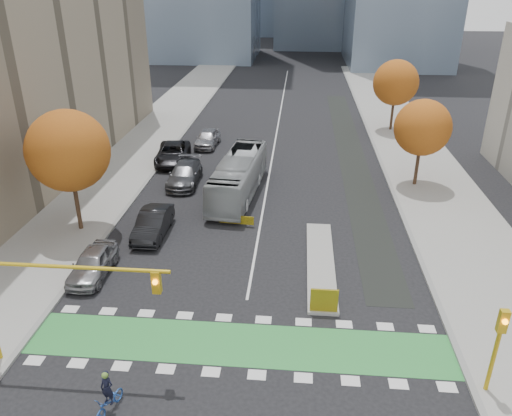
% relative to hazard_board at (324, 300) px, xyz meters
% --- Properties ---
extents(ground, '(300.00, 300.00, 0.00)m').
position_rel_hazard_board_xyz_m(ground, '(-4.00, -4.20, -0.80)').
color(ground, black).
rests_on(ground, ground).
extents(sidewalk_west, '(7.00, 120.00, 0.15)m').
position_rel_hazard_board_xyz_m(sidewalk_west, '(-17.50, 15.80, -0.73)').
color(sidewalk_west, gray).
rests_on(sidewalk_west, ground).
extents(sidewalk_east, '(7.00, 120.00, 0.15)m').
position_rel_hazard_board_xyz_m(sidewalk_east, '(9.50, 15.80, -0.73)').
color(sidewalk_east, gray).
rests_on(sidewalk_east, ground).
extents(curb_west, '(0.30, 120.00, 0.16)m').
position_rel_hazard_board_xyz_m(curb_west, '(-14.00, 15.80, -0.73)').
color(curb_west, gray).
rests_on(curb_west, ground).
extents(curb_east, '(0.30, 120.00, 0.16)m').
position_rel_hazard_board_xyz_m(curb_east, '(6.00, 15.80, -0.73)').
color(curb_east, gray).
rests_on(curb_east, ground).
extents(bike_crossing, '(20.00, 3.00, 0.01)m').
position_rel_hazard_board_xyz_m(bike_crossing, '(-4.00, -2.70, -0.79)').
color(bike_crossing, '#2D8B3B').
rests_on(bike_crossing, ground).
extents(centre_line, '(0.15, 70.00, 0.01)m').
position_rel_hazard_board_xyz_m(centre_line, '(-4.00, 35.80, -0.80)').
color(centre_line, silver).
rests_on(centre_line, ground).
extents(bike_lane_paint, '(2.50, 50.00, 0.01)m').
position_rel_hazard_board_xyz_m(bike_lane_paint, '(3.50, 25.80, -0.80)').
color(bike_lane_paint, black).
rests_on(bike_lane_paint, ground).
extents(median_island, '(1.60, 10.00, 0.16)m').
position_rel_hazard_board_xyz_m(median_island, '(0.00, 4.80, -0.72)').
color(median_island, gray).
rests_on(median_island, ground).
extents(hazard_board, '(1.40, 0.12, 1.30)m').
position_rel_hazard_board_xyz_m(hazard_board, '(0.00, 0.00, 0.00)').
color(hazard_board, yellow).
rests_on(hazard_board, median_island).
extents(tree_west, '(5.20, 5.20, 8.22)m').
position_rel_hazard_board_xyz_m(tree_west, '(-16.00, 7.80, 4.82)').
color(tree_west, '#332114').
rests_on(tree_west, ground).
extents(tree_east_near, '(4.40, 4.40, 7.08)m').
position_rel_hazard_board_xyz_m(tree_east_near, '(8.00, 17.80, 4.06)').
color(tree_east_near, '#332114').
rests_on(tree_east_near, ground).
extents(tree_east_far, '(4.80, 4.80, 7.65)m').
position_rel_hazard_board_xyz_m(tree_east_far, '(8.50, 33.80, 4.44)').
color(tree_east_far, '#332114').
rests_on(tree_east_far, ground).
extents(traffic_signal_west, '(8.53, 0.56, 5.20)m').
position_rel_hazard_board_xyz_m(traffic_signal_west, '(-11.93, -4.71, 3.23)').
color(traffic_signal_west, '#BF9914').
rests_on(traffic_signal_west, ground).
extents(traffic_signal_east, '(0.35, 0.43, 4.10)m').
position_rel_hazard_board_xyz_m(traffic_signal_east, '(6.50, -4.71, 1.93)').
color(traffic_signal_east, '#BF9914').
rests_on(traffic_signal_east, ground).
extents(cyclist, '(1.05, 1.80, 1.97)m').
position_rel_hazard_board_xyz_m(cyclist, '(-8.59, -7.06, -0.14)').
color(cyclist, '#234CA1').
rests_on(cyclist, ground).
extents(bus, '(3.63, 11.32, 3.10)m').
position_rel_hazard_board_xyz_m(bus, '(-6.11, 14.70, 0.75)').
color(bus, '#9BA0A2').
rests_on(bus, ground).
extents(parked_car_a, '(1.88, 4.59, 1.56)m').
position_rel_hazard_board_xyz_m(parked_car_a, '(-13.00, 2.46, -0.02)').
color(parked_car_a, gray).
rests_on(parked_car_a, ground).
extents(parked_car_b, '(1.76, 5.01, 1.65)m').
position_rel_hazard_board_xyz_m(parked_car_b, '(-10.93, 7.57, 0.02)').
color(parked_car_b, black).
rests_on(parked_car_b, ground).
extents(parked_car_c, '(2.45, 5.78, 1.66)m').
position_rel_hazard_board_xyz_m(parked_car_c, '(-10.80, 16.58, 0.03)').
color(parked_car_c, '#4B4C50').
rests_on(parked_car_c, ground).
extents(parked_car_d, '(3.58, 6.48, 1.72)m').
position_rel_hazard_board_xyz_m(parked_car_d, '(-13.00, 21.58, 0.06)').
color(parked_car_d, black).
rests_on(parked_car_d, ground).
extents(parked_car_e, '(2.22, 4.99, 1.67)m').
position_rel_hazard_board_xyz_m(parked_car_e, '(-10.68, 26.58, 0.03)').
color(parked_car_e, '#9F9EA4').
rests_on(parked_car_e, ground).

